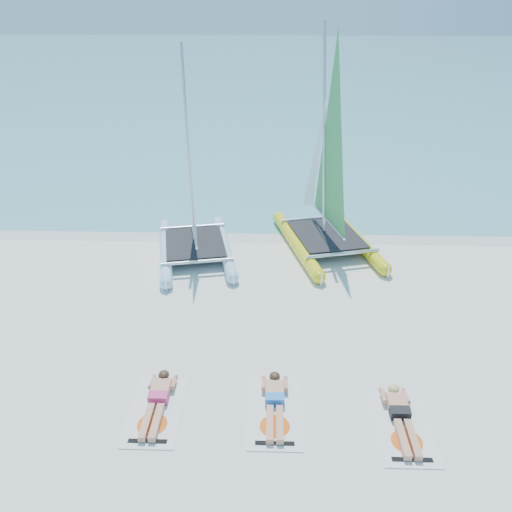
{
  "coord_description": "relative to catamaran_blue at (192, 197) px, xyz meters",
  "views": [
    {
      "loc": [
        -0.15,
        -9.86,
        6.96
      ],
      "look_at": [
        -0.49,
        1.2,
        1.34
      ],
      "focal_mm": 35.0,
      "sensor_mm": 36.0,
      "label": 1
    }
  ],
  "objects": [
    {
      "name": "towel_b",
      "position": [
        2.46,
        -6.78,
        -1.84
      ],
      "size": [
        1.0,
        1.85,
        0.02
      ],
      "primitive_type": "cube",
      "color": "silver",
      "rests_on": "ground"
    },
    {
      "name": "sea",
      "position": [
        2.48,
        58.98,
        -1.84
      ],
      "size": [
        140.0,
        115.0,
        0.01
      ],
      "primitive_type": "cube",
      "color": "#72B3BE",
      "rests_on": "ground"
    },
    {
      "name": "towel_c",
      "position": [
        4.81,
        -7.06,
        -1.84
      ],
      "size": [
        1.0,
        1.85,
        0.02
      ],
      "primitive_type": "cube",
      "color": "silver",
      "rests_on": "ground"
    },
    {
      "name": "catamaran_yellow",
      "position": [
        4.0,
        1.06,
        0.28
      ],
      "size": [
        3.5,
        5.45,
        6.75
      ],
      "rotation": [
        0.0,
        0.0,
        0.25
      ],
      "color": "yellow",
      "rests_on": "ground"
    },
    {
      "name": "towel_a",
      "position": [
        0.2,
        -6.8,
        -1.84
      ],
      "size": [
        1.0,
        1.85,
        0.02
      ],
      "primitive_type": "cube",
      "color": "silver",
      "rests_on": "ground"
    },
    {
      "name": "sunbather_a",
      "position": [
        0.2,
        -6.61,
        -1.73
      ],
      "size": [
        0.37,
        1.73,
        0.26
      ],
      "color": "tan",
      "rests_on": "towel_a"
    },
    {
      "name": "sunbather_b",
      "position": [
        2.46,
        -6.59,
        -1.73
      ],
      "size": [
        0.37,
        1.73,
        0.26
      ],
      "color": "tan",
      "rests_on": "towel_b"
    },
    {
      "name": "catamaran_blue",
      "position": [
        0.0,
        0.0,
        0.0
      ],
      "size": [
        3.03,
        4.88,
        6.2
      ],
      "rotation": [
        0.0,
        0.0,
        0.2
      ],
      "color": "#BDDCF8",
      "rests_on": "ground"
    },
    {
      "name": "ground",
      "position": [
        2.48,
        -4.02,
        -1.85
      ],
      "size": [
        140.0,
        140.0,
        0.0
      ],
      "primitive_type": "plane",
      "color": "silver",
      "rests_on": "ground"
    },
    {
      "name": "wet_sand_strip",
      "position": [
        2.48,
        1.48,
        -1.85
      ],
      "size": [
        140.0,
        1.4,
        0.01
      ],
      "primitive_type": "cube",
      "color": "beige",
      "rests_on": "ground"
    },
    {
      "name": "sunbather_c",
      "position": [
        4.81,
        -6.87,
        -1.73
      ],
      "size": [
        0.37,
        1.73,
        0.26
      ],
      "color": "tan",
      "rests_on": "towel_c"
    }
  ]
}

